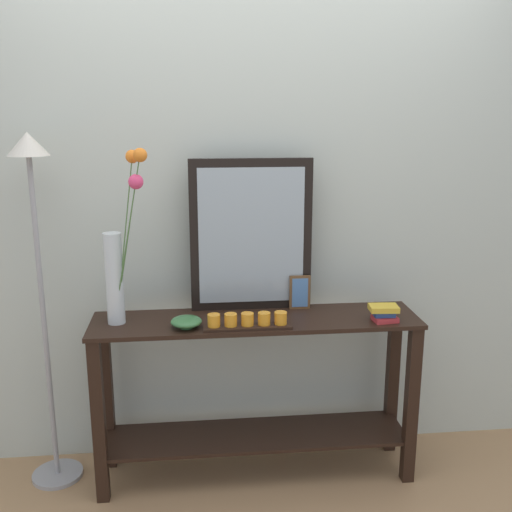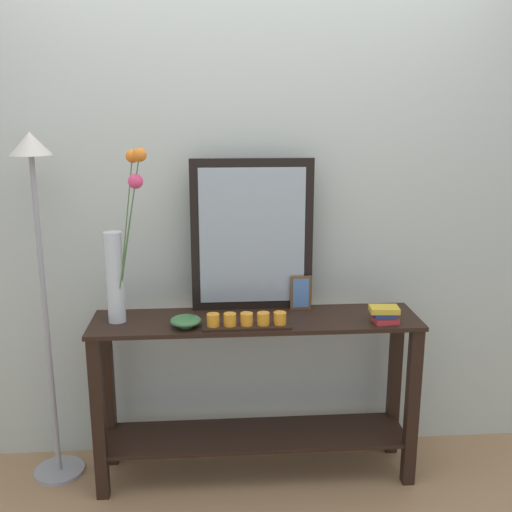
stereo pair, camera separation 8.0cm
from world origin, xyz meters
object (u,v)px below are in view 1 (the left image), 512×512
at_px(console_table, 256,381).
at_px(tall_vase_left, 118,258).
at_px(picture_frame_small, 300,292).
at_px(book_stack, 384,313).
at_px(candle_tray, 247,322).
at_px(mirror_leaning, 251,236).
at_px(floor_lamp, 38,254).
at_px(decorative_bowl, 186,322).

xyz_separation_m(console_table, tall_vase_left, (-0.61, -0.01, 0.62)).
xyz_separation_m(picture_frame_small, book_stack, (0.35, -0.21, -0.04)).
bearing_deg(candle_tray, book_stack, 1.64).
xyz_separation_m(mirror_leaning, candle_tray, (-0.04, -0.26, -0.33)).
relative_size(tall_vase_left, book_stack, 5.86).
bearing_deg(floor_lamp, decorative_bowl, -13.38).
xyz_separation_m(book_stack, floor_lamp, (-1.54, 0.16, 0.27)).
xyz_separation_m(tall_vase_left, candle_tray, (0.56, -0.11, -0.28)).
distance_m(candle_tray, floor_lamp, 0.98).
relative_size(picture_frame_small, book_stack, 1.23).
bearing_deg(decorative_bowl, console_table, 15.19).
xyz_separation_m(mirror_leaning, picture_frame_small, (0.23, -0.03, -0.28)).
height_order(mirror_leaning, book_stack, mirror_leaning).
xyz_separation_m(tall_vase_left, floor_lamp, (-0.36, 0.07, 0.01)).
relative_size(decorative_bowl, floor_lamp, 0.08).
height_order(mirror_leaning, decorative_bowl, mirror_leaning).
bearing_deg(console_table, picture_frame_small, 27.17).
bearing_deg(book_stack, decorative_bowl, 179.48).
bearing_deg(picture_frame_small, book_stack, -30.82).
bearing_deg(mirror_leaning, console_table, -87.04).
height_order(console_table, picture_frame_small, picture_frame_small).
height_order(tall_vase_left, candle_tray, tall_vase_left).
distance_m(console_table, floor_lamp, 1.16).
distance_m(console_table, tall_vase_left, 0.87).
xyz_separation_m(mirror_leaning, floor_lamp, (-0.96, -0.08, -0.05)).
bearing_deg(mirror_leaning, decorative_bowl, -143.46).
bearing_deg(book_stack, tall_vase_left, 175.77).
bearing_deg(mirror_leaning, candle_tray, -99.39).
height_order(console_table, mirror_leaning, mirror_leaning).
bearing_deg(tall_vase_left, book_stack, -4.23).
distance_m(picture_frame_small, book_stack, 0.41).
xyz_separation_m(console_table, floor_lamp, (-0.97, 0.07, 0.63)).
relative_size(tall_vase_left, picture_frame_small, 4.76).
bearing_deg(candle_tray, floor_lamp, 168.87).
bearing_deg(picture_frame_small, mirror_leaning, 172.85).
height_order(candle_tray, decorative_bowl, candle_tray).
bearing_deg(tall_vase_left, candle_tray, -10.70).
bearing_deg(tall_vase_left, floor_lamp, 168.21).
xyz_separation_m(picture_frame_small, decorative_bowl, (-0.54, -0.20, -0.05)).
distance_m(mirror_leaning, picture_frame_small, 0.36).
relative_size(console_table, book_stack, 11.22).
height_order(picture_frame_small, floor_lamp, floor_lamp).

